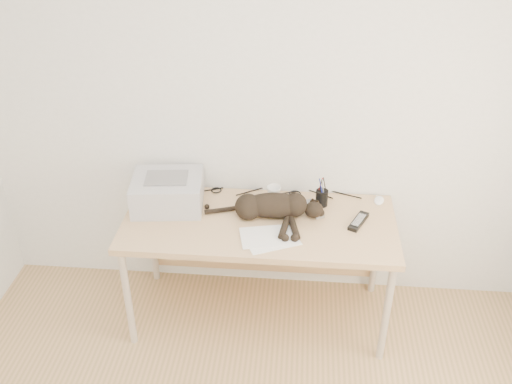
# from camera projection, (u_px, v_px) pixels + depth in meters

# --- Properties ---
(wall_back) EXTENTS (3.50, 0.00, 3.50)m
(wall_back) POSITION_uv_depth(u_px,v_px,m) (265.00, 108.00, 3.35)
(wall_back) COLOR white
(wall_back) RESTS_ON floor
(desk) EXTENTS (1.60, 0.70, 0.74)m
(desk) POSITION_uv_depth(u_px,v_px,m) (260.00, 231.00, 3.48)
(desk) COLOR tan
(desk) RESTS_ON floor
(printer) EXTENTS (0.45, 0.40, 0.20)m
(printer) POSITION_uv_depth(u_px,v_px,m) (168.00, 192.00, 3.44)
(printer) COLOR #ACACB1
(printer) RESTS_ON desk
(papers) EXTENTS (0.37, 0.31, 0.01)m
(papers) POSITION_uv_depth(u_px,v_px,m) (269.00, 238.00, 3.19)
(papers) COLOR white
(papers) RESTS_ON desk
(cat) EXTENTS (0.71, 0.33, 0.16)m
(cat) POSITION_uv_depth(u_px,v_px,m) (270.00, 207.00, 3.34)
(cat) COLOR black
(cat) RESTS_ON desk
(mug) EXTENTS (0.12, 0.12, 0.08)m
(mug) POSITION_uv_depth(u_px,v_px,m) (274.00, 193.00, 3.53)
(mug) COLOR white
(mug) RESTS_ON desk
(pen_cup) EXTENTS (0.07, 0.07, 0.19)m
(pen_cup) POSITION_uv_depth(u_px,v_px,m) (322.00, 198.00, 3.46)
(pen_cup) COLOR black
(pen_cup) RESTS_ON desk
(remote_grey) EXTENTS (0.13, 0.20, 0.02)m
(remote_grey) POSITION_uv_depth(u_px,v_px,m) (314.00, 209.00, 3.43)
(remote_grey) COLOR slate
(remote_grey) RESTS_ON desk
(remote_black) EXTENTS (0.14, 0.21, 0.02)m
(remote_black) POSITION_uv_depth(u_px,v_px,m) (358.00, 221.00, 3.32)
(remote_black) COLOR black
(remote_black) RESTS_ON desk
(mouse) EXTENTS (0.08, 0.11, 0.03)m
(mouse) POSITION_uv_depth(u_px,v_px,m) (379.00, 199.00, 3.51)
(mouse) COLOR white
(mouse) RESTS_ON desk
(cable_tangle) EXTENTS (1.36, 0.08, 0.01)m
(cable_tangle) POSITION_uv_depth(u_px,v_px,m) (263.00, 192.00, 3.60)
(cable_tangle) COLOR black
(cable_tangle) RESTS_ON desk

